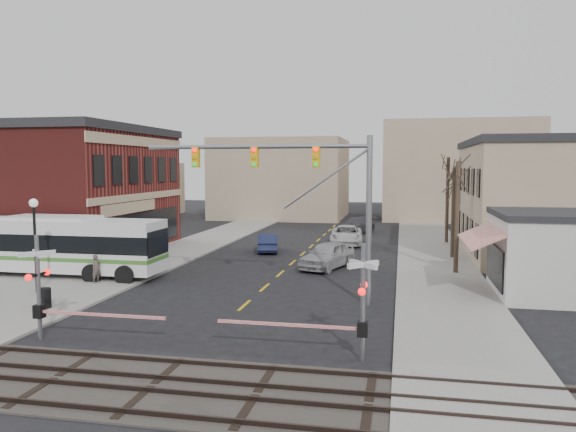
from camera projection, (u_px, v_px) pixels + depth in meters
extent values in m
plane|color=black|center=(232.00, 317.00, 24.52)|extent=(160.00, 160.00, 0.00)
cube|color=gray|center=(193.00, 246.00, 45.92)|extent=(5.00, 60.00, 0.12)
cube|color=gray|center=(432.00, 253.00, 42.16)|extent=(5.00, 60.00, 0.12)
cube|color=#332D28|center=(152.00, 386.00, 16.71)|extent=(160.00, 5.00, 0.06)
cube|color=#2D231E|center=(159.00, 377.00, 17.17)|extent=(160.00, 0.08, 0.14)
cube|color=#2D231E|center=(177.00, 361.00, 18.57)|extent=(160.00, 0.08, 0.14)
cube|color=#2D231E|center=(121.00, 411.00, 14.83)|extent=(160.00, 0.08, 0.14)
cube|color=#2D231E|center=(145.00, 389.00, 16.23)|extent=(160.00, 0.08, 0.14)
cube|color=tan|center=(142.00, 196.00, 42.12)|extent=(0.10, 15.00, 0.50)
cube|color=tan|center=(141.00, 141.00, 41.76)|extent=(0.10, 15.00, 0.70)
cube|color=black|center=(143.00, 229.00, 42.35)|extent=(0.08, 13.00, 2.60)
cube|color=red|center=(480.00, 236.00, 28.87)|extent=(1.68, 6.00, 0.87)
cylinder|color=#382B21|center=(457.00, 217.00, 33.85)|extent=(0.28, 0.28, 6.75)
cylinder|color=#382B21|center=(453.00, 213.00, 39.67)|extent=(0.28, 0.28, 6.30)
cylinder|color=#382B21|center=(447.00, 200.00, 47.40)|extent=(0.28, 0.28, 7.20)
cube|color=silver|center=(53.00, 244.00, 33.34)|extent=(13.32, 2.90, 2.99)
cube|color=black|center=(53.00, 240.00, 33.32)|extent=(13.36, 2.94, 1.00)
cube|color=#3E7828|center=(54.00, 255.00, 33.40)|extent=(13.36, 2.94, 0.22)
cylinder|color=black|center=(54.00, 267.00, 33.46)|extent=(1.11, 2.89, 1.11)
cylinder|color=gray|center=(369.00, 221.00, 26.22)|extent=(0.28, 0.28, 8.00)
cylinder|color=gray|center=(255.00, 147.00, 26.99)|extent=(10.96, 0.20, 0.20)
cube|color=gold|center=(316.00, 157.00, 26.45)|extent=(0.35, 0.30, 1.00)
cube|color=gold|center=(255.00, 157.00, 27.04)|extent=(0.35, 0.30, 1.00)
cube|color=gold|center=(196.00, 157.00, 27.63)|extent=(0.35, 0.30, 1.00)
cylinder|color=gray|center=(38.00, 288.00, 21.11)|extent=(0.16, 0.16, 4.00)
cube|color=silver|center=(37.00, 254.00, 20.99)|extent=(1.00, 1.00, 0.18)
cube|color=silver|center=(37.00, 254.00, 20.99)|extent=(1.00, 1.00, 0.18)
sphere|color=#FF0C0C|center=(28.00, 278.00, 20.53)|extent=(0.26, 0.26, 0.26)
sphere|color=#FF0C0C|center=(47.00, 272.00, 21.60)|extent=(0.26, 0.26, 0.26)
cube|color=black|center=(39.00, 311.00, 21.19)|extent=(0.35, 0.35, 0.50)
cube|color=#FF0C0C|center=(102.00, 315.00, 20.67)|extent=(5.00, 0.10, 0.10)
cylinder|color=gray|center=(363.00, 303.00, 18.79)|extent=(0.16, 0.16, 4.00)
cube|color=silver|center=(363.00, 264.00, 18.68)|extent=(1.00, 1.00, 0.18)
cube|color=silver|center=(363.00, 264.00, 18.68)|extent=(1.00, 1.00, 0.18)
sphere|color=#FF0C0C|center=(362.00, 292.00, 18.21)|extent=(0.26, 0.26, 0.26)
sphere|color=#FF0C0C|center=(364.00, 285.00, 19.28)|extent=(0.26, 0.26, 0.26)
cube|color=black|center=(362.00, 329.00, 18.87)|extent=(0.35, 0.35, 0.50)
cube|color=#FF0C0C|center=(287.00, 325.00, 19.38)|extent=(5.00, 0.10, 0.10)
cylinder|color=black|center=(35.00, 249.00, 28.50)|extent=(0.14, 0.14, 4.45)
sphere|color=silver|center=(34.00, 203.00, 28.29)|extent=(0.44, 0.44, 0.44)
cylinder|color=black|center=(44.00, 298.00, 25.55)|extent=(0.60, 0.60, 0.90)
imported|color=#9E9EA2|center=(327.00, 255.00, 36.08)|extent=(3.60, 5.44, 1.72)
imported|color=#191F3F|center=(268.00, 243.00, 43.14)|extent=(2.37, 4.44, 1.39)
imported|color=silver|center=(346.00, 235.00, 47.11)|extent=(3.05, 5.85, 1.57)
imported|color=#413F45|center=(356.00, 225.00, 55.03)|extent=(4.09, 5.72, 1.54)
imported|color=#504740|center=(96.00, 269.00, 30.99)|extent=(0.54, 0.66, 1.58)
imported|color=#313956|center=(100.00, 262.00, 33.05)|extent=(1.00, 0.94, 1.65)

